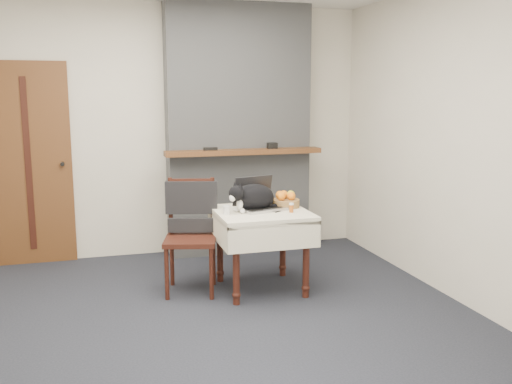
{
  "coord_description": "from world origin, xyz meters",
  "views": [
    {
      "loc": [
        -0.6,
        -3.99,
        1.7
      ],
      "look_at": [
        0.71,
        0.53,
        0.87
      ],
      "focal_mm": 40.0,
      "sensor_mm": 36.0,
      "label": 1
    }
  ],
  "objects_px": {
    "door": "(29,164)",
    "chair": "(191,219)",
    "cat": "(254,197)",
    "laptop": "(258,201)",
    "fruit_basket": "(285,201)",
    "cream_jar": "(226,210)",
    "side_table": "(261,224)",
    "pill_bottle": "(291,208)"
  },
  "relations": [
    {
      "from": "door",
      "to": "pill_bottle",
      "type": "relative_size",
      "value": 24.69
    },
    {
      "from": "pill_bottle",
      "to": "fruit_basket",
      "type": "bearing_deg",
      "value": 83.3
    },
    {
      "from": "side_table",
      "to": "cream_jar",
      "type": "relative_size",
      "value": 11.06
    },
    {
      "from": "pill_bottle",
      "to": "fruit_basket",
      "type": "xyz_separation_m",
      "value": [
        0.03,
        0.23,
        0.01
      ]
    },
    {
      "from": "cat",
      "to": "chair",
      "type": "xyz_separation_m",
      "value": [
        -0.52,
        0.15,
        -0.19
      ]
    },
    {
      "from": "door",
      "to": "side_table",
      "type": "distance_m",
      "value": 2.45
    },
    {
      "from": "side_table",
      "to": "pill_bottle",
      "type": "relative_size",
      "value": 9.63
    },
    {
      "from": "cat",
      "to": "fruit_basket",
      "type": "bearing_deg",
      "value": -12.37
    },
    {
      "from": "side_table",
      "to": "pill_bottle",
      "type": "bearing_deg",
      "value": -31.62
    },
    {
      "from": "side_table",
      "to": "chair",
      "type": "bearing_deg",
      "value": 161.66
    },
    {
      "from": "pill_bottle",
      "to": "chair",
      "type": "relative_size",
      "value": 0.08
    },
    {
      "from": "door",
      "to": "cream_jar",
      "type": "relative_size",
      "value": 28.36
    },
    {
      "from": "laptop",
      "to": "chair",
      "type": "xyz_separation_m",
      "value": [
        -0.57,
        0.11,
        -0.15
      ]
    },
    {
      "from": "door",
      "to": "fruit_basket",
      "type": "distance_m",
      "value": 2.59
    },
    {
      "from": "cat",
      "to": "chair",
      "type": "height_order",
      "value": "chair"
    },
    {
      "from": "side_table",
      "to": "cat",
      "type": "relative_size",
      "value": 1.42
    },
    {
      "from": "side_table",
      "to": "cat",
      "type": "xyz_separation_m",
      "value": [
        -0.05,
        0.04,
        0.23
      ]
    },
    {
      "from": "door",
      "to": "cream_jar",
      "type": "bearing_deg",
      "value": -41.12
    },
    {
      "from": "door",
      "to": "chair",
      "type": "distance_m",
      "value": 1.88
    },
    {
      "from": "cream_jar",
      "to": "pill_bottle",
      "type": "xyz_separation_m",
      "value": [
        0.54,
        -0.08,
        0.01
      ]
    },
    {
      "from": "door",
      "to": "cat",
      "type": "height_order",
      "value": "door"
    },
    {
      "from": "laptop",
      "to": "chair",
      "type": "height_order",
      "value": "laptop"
    },
    {
      "from": "cream_jar",
      "to": "fruit_basket",
      "type": "height_order",
      "value": "fruit_basket"
    },
    {
      "from": "cream_jar",
      "to": "fruit_basket",
      "type": "distance_m",
      "value": 0.59
    },
    {
      "from": "cream_jar",
      "to": "chair",
      "type": "relative_size",
      "value": 0.07
    },
    {
      "from": "laptop",
      "to": "cream_jar",
      "type": "xyz_separation_m",
      "value": [
        -0.31,
        -0.14,
        -0.03
      ]
    },
    {
      "from": "door",
      "to": "chair",
      "type": "bearing_deg",
      "value": -40.61
    },
    {
      "from": "side_table",
      "to": "fruit_basket",
      "type": "relative_size",
      "value": 3.16
    },
    {
      "from": "side_table",
      "to": "fruit_basket",
      "type": "distance_m",
      "value": 0.32
    },
    {
      "from": "door",
      "to": "laptop",
      "type": "bearing_deg",
      "value": -33.55
    },
    {
      "from": "chair",
      "to": "cat",
      "type": "bearing_deg",
      "value": -1.58
    },
    {
      "from": "cat",
      "to": "fruit_basket",
      "type": "height_order",
      "value": "cat"
    },
    {
      "from": "laptop",
      "to": "fruit_basket",
      "type": "xyz_separation_m",
      "value": [
        0.26,
        0.01,
        -0.01
      ]
    },
    {
      "from": "cream_jar",
      "to": "pill_bottle",
      "type": "distance_m",
      "value": 0.55
    },
    {
      "from": "door",
      "to": "chair",
      "type": "xyz_separation_m",
      "value": [
        1.4,
        -1.2,
        -0.38
      ]
    },
    {
      "from": "cat",
      "to": "cream_jar",
      "type": "relative_size",
      "value": 7.81
    },
    {
      "from": "side_table",
      "to": "cat",
      "type": "bearing_deg",
      "value": 142.84
    },
    {
      "from": "fruit_basket",
      "to": "pill_bottle",
      "type": "bearing_deg",
      "value": -96.7
    },
    {
      "from": "cream_jar",
      "to": "chair",
      "type": "height_order",
      "value": "chair"
    },
    {
      "from": "laptop",
      "to": "chair",
      "type": "bearing_deg",
      "value": 154.06
    },
    {
      "from": "side_table",
      "to": "cream_jar",
      "type": "xyz_separation_m",
      "value": [
        -0.32,
        -0.05,
        0.15
      ]
    },
    {
      "from": "door",
      "to": "side_table",
      "type": "xyz_separation_m",
      "value": [
        1.98,
        -1.39,
        -0.41
      ]
    }
  ]
}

